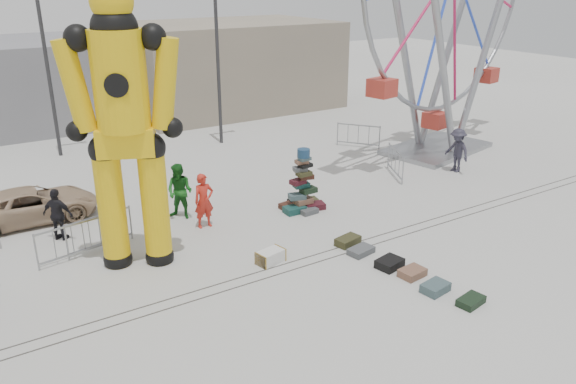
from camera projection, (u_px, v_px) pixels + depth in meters
ground at (332, 271)px, 15.33m from camera, size 90.00×90.00×0.00m
track_line_near at (319, 262)px, 15.80m from camera, size 40.00×0.04×0.01m
track_line_far at (311, 256)px, 16.12m from camera, size 40.00×0.04×0.01m
building_right at (229, 65)px, 33.68m from camera, size 12.00×8.00×5.00m
lamp_post_right at (219, 47)px, 25.50m from camera, size 1.41×0.25×8.00m
lamp_post_left at (48, 53)px, 23.59m from camera, size 1.41×0.25×8.00m
suitcase_tower at (302, 193)px, 19.15m from camera, size 1.54×1.35×2.17m
crash_test_dummy at (124, 121)px, 14.30m from camera, size 3.00×1.72×7.72m
steamer_trunk at (271, 257)px, 15.69m from camera, size 0.86×0.60×0.37m
row_case_0 at (348, 241)px, 16.78m from camera, size 0.85×0.59×0.23m
row_case_1 at (361, 251)px, 16.23m from camera, size 0.83×0.60×0.19m
row_case_2 at (390, 263)px, 15.47m from camera, size 0.82×0.68×0.24m
row_case_3 at (412, 273)px, 15.01m from camera, size 0.75×0.57×0.21m
row_case_4 at (435, 288)px, 14.27m from camera, size 0.78×0.59×0.23m
row_case_5 at (471, 301)px, 13.72m from camera, size 0.79×0.55×0.19m
barricade_dummy_b at (73, 242)px, 15.75m from camera, size 1.99×0.43×1.10m
barricade_dummy_c at (100, 232)px, 16.33m from camera, size 1.98×0.52×1.10m
barricade_wheel_front at (395, 163)px, 22.36m from camera, size 0.97×1.84×1.10m
barricade_wheel_back at (358, 136)px, 26.17m from camera, size 1.30×1.65×1.10m
pedestrian_red at (204, 201)px, 17.71m from camera, size 0.66×0.45×1.78m
pedestrian_green at (180, 191)px, 18.35m from camera, size 1.12×1.15×1.86m
pedestrian_black at (58, 215)px, 16.85m from camera, size 0.97×0.95×1.64m
pedestrian_grey at (457, 150)px, 22.77m from camera, size 0.72×1.19×1.81m
parked_suv at (32, 205)px, 18.25m from camera, size 4.09×1.97×1.12m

